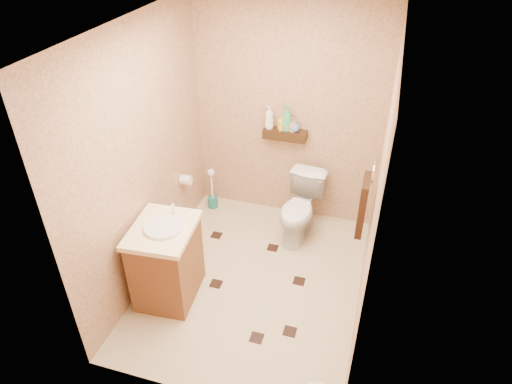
% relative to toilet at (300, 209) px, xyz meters
% --- Properties ---
extents(ground, '(2.50, 2.50, 0.00)m').
position_rel_toilet_xyz_m(ground, '(-0.27, -0.83, -0.34)').
color(ground, beige).
rests_on(ground, ground).
extents(wall_back, '(2.00, 0.04, 2.40)m').
position_rel_toilet_xyz_m(wall_back, '(-0.27, 0.42, 0.86)').
color(wall_back, tan).
rests_on(wall_back, ground).
extents(wall_front, '(2.00, 0.04, 2.40)m').
position_rel_toilet_xyz_m(wall_front, '(-0.27, -2.08, 0.86)').
color(wall_front, tan).
rests_on(wall_front, ground).
extents(wall_left, '(0.04, 2.50, 2.40)m').
position_rel_toilet_xyz_m(wall_left, '(-1.27, -0.83, 0.86)').
color(wall_left, tan).
rests_on(wall_left, ground).
extents(wall_right, '(0.04, 2.50, 2.40)m').
position_rel_toilet_xyz_m(wall_right, '(0.73, -0.83, 0.86)').
color(wall_right, tan).
rests_on(wall_right, ground).
extents(ceiling, '(2.00, 2.50, 0.02)m').
position_rel_toilet_xyz_m(ceiling, '(-0.27, -0.83, 2.06)').
color(ceiling, white).
rests_on(ceiling, wall_back).
extents(wall_shelf, '(0.46, 0.14, 0.10)m').
position_rel_toilet_xyz_m(wall_shelf, '(-0.27, 0.34, 0.68)').
color(wall_shelf, '#35210E').
rests_on(wall_shelf, wall_back).
extents(floor_accents, '(1.18, 1.30, 0.01)m').
position_rel_toilet_xyz_m(floor_accents, '(-0.22, -0.84, -0.34)').
color(floor_accents, black).
rests_on(floor_accents, ground).
extents(toilet, '(0.45, 0.71, 0.69)m').
position_rel_toilet_xyz_m(toilet, '(0.00, 0.00, 0.00)').
color(toilet, white).
rests_on(toilet, ground).
extents(vanity, '(0.57, 0.67, 0.90)m').
position_rel_toilet_xyz_m(vanity, '(-0.97, -1.19, 0.06)').
color(vanity, brown).
rests_on(vanity, ground).
extents(toilet_brush, '(0.12, 0.12, 0.52)m').
position_rel_toilet_xyz_m(toilet_brush, '(-1.09, 0.22, -0.16)').
color(toilet_brush, '#1B6C6C').
rests_on(toilet_brush, ground).
extents(towel_ring, '(0.12, 0.30, 0.76)m').
position_rel_toilet_xyz_m(towel_ring, '(0.65, -0.58, 0.60)').
color(towel_ring, silver).
rests_on(towel_ring, wall_right).
extents(toilet_paper, '(0.12, 0.11, 0.12)m').
position_rel_toilet_xyz_m(toilet_paper, '(-1.21, -0.18, 0.26)').
color(toilet_paper, white).
rests_on(toilet_paper, wall_left).
extents(bottle_a, '(0.13, 0.13, 0.25)m').
position_rel_toilet_xyz_m(bottle_a, '(-0.44, 0.34, 0.85)').
color(bottle_a, white).
rests_on(bottle_a, wall_shelf).
extents(bottle_b, '(0.10, 0.10, 0.16)m').
position_rel_toilet_xyz_m(bottle_b, '(-0.31, 0.34, 0.81)').
color(bottle_b, yellow).
rests_on(bottle_b, wall_shelf).
extents(bottle_c, '(0.11, 0.11, 0.14)m').
position_rel_toilet_xyz_m(bottle_c, '(-0.26, 0.34, 0.79)').
color(bottle_c, red).
rests_on(bottle_c, wall_shelf).
extents(bottle_d, '(0.14, 0.14, 0.28)m').
position_rel_toilet_xyz_m(bottle_d, '(-0.25, 0.34, 0.86)').
color(bottle_d, '#38A862').
rests_on(bottle_d, wall_shelf).
extents(bottle_e, '(0.08, 0.08, 0.15)m').
position_rel_toilet_xyz_m(bottle_e, '(-0.19, 0.34, 0.80)').
color(bottle_e, '#D67647').
rests_on(bottle_e, wall_shelf).
extents(bottle_f, '(0.13, 0.13, 0.13)m').
position_rel_toilet_xyz_m(bottle_f, '(-0.16, 0.34, 0.79)').
color(bottle_f, '#4F7EC5').
rests_on(bottle_f, wall_shelf).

